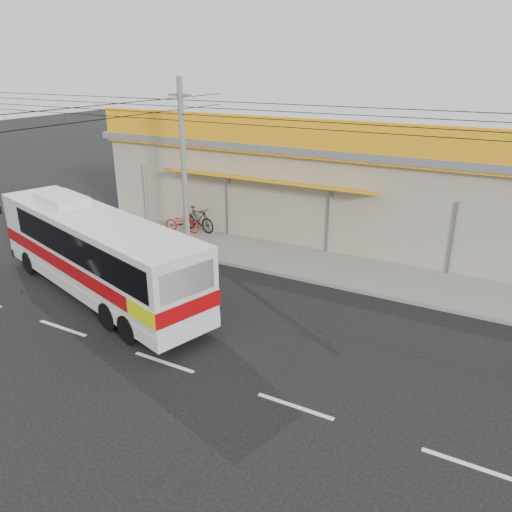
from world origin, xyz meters
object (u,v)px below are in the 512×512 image
(utility_pole, at_px, (181,109))
(motorbike_dark, at_px, (198,219))
(motorbike_red, at_px, (182,223))
(coach_bus, at_px, (98,250))

(utility_pole, bearing_deg, motorbike_dark, 109.75)
(motorbike_red, xyz_separation_m, motorbike_dark, (0.59, 0.48, 0.13))
(motorbike_red, distance_m, utility_pole, 5.68)
(motorbike_red, relative_size, motorbike_dark, 0.89)
(coach_bus, bearing_deg, motorbike_red, 119.78)
(coach_bus, height_order, motorbike_dark, coach_bus)
(coach_bus, relative_size, utility_pole, 0.32)
(motorbike_dark, relative_size, utility_pole, 0.06)
(motorbike_red, height_order, motorbike_dark, motorbike_dark)
(coach_bus, relative_size, motorbike_red, 6.07)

